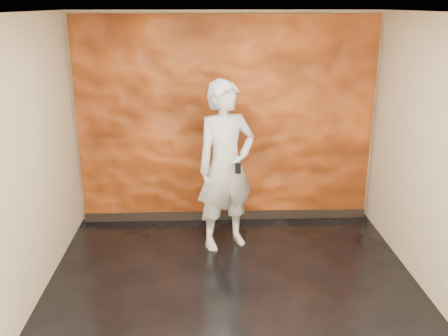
% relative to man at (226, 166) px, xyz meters
% --- Properties ---
extents(room, '(4.02, 4.02, 2.81)m').
position_rel_man_xyz_m(room, '(0.04, -1.16, 0.37)').
color(room, black).
rests_on(room, ground).
extents(feature_wall, '(3.90, 0.06, 2.75)m').
position_rel_man_xyz_m(feature_wall, '(0.04, 0.80, 0.35)').
color(feature_wall, orange).
rests_on(feature_wall, ground).
extents(baseboard, '(3.90, 0.04, 0.12)m').
position_rel_man_xyz_m(baseboard, '(0.04, 0.76, -0.97)').
color(baseboard, black).
rests_on(baseboard, ground).
extents(man, '(0.89, 0.76, 2.06)m').
position_rel_man_xyz_m(man, '(0.00, 0.00, 0.00)').
color(man, '#A6AAB6').
rests_on(man, ground).
extents(phone, '(0.07, 0.03, 0.12)m').
position_rel_man_xyz_m(phone, '(0.13, -0.26, 0.06)').
color(phone, black).
rests_on(phone, man).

